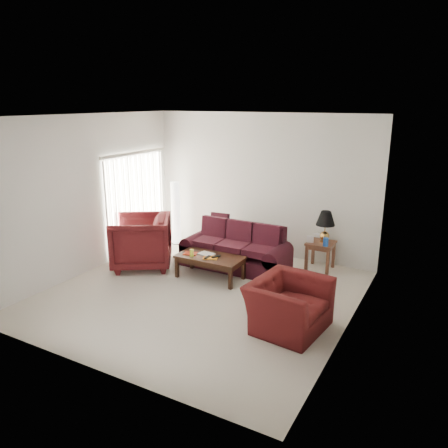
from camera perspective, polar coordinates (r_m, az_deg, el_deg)
name	(u,v)px	position (r m, az deg, el deg)	size (l,w,h in m)	color
floor	(200,294)	(7.66, -3.10, -9.11)	(5.00, 5.00, 0.00)	beige
blinds	(136,203)	(9.68, -11.36, 2.70)	(0.10, 2.00, 2.16)	silver
sofa	(235,247)	(8.64, 1.49, -3.04)	(2.12, 0.92, 0.87)	black
throw_pillow	(220,222)	(9.46, -0.57, 0.24)	(0.40, 0.12, 0.40)	black
end_table	(320,256)	(8.83, 12.45, -4.05)	(0.51, 0.51, 0.56)	brown
table_lamp	(325,227)	(8.69, 13.07, -0.34)	(0.37, 0.37, 0.62)	#CA8C3F
clock	(310,239)	(8.67, 11.19, -1.96)	(0.13, 0.05, 0.13)	white
blue_canister	(326,242)	(8.50, 13.15, -2.31)	(0.10, 0.10, 0.16)	#164093
picture_frame	(318,234)	(8.93, 12.21, -1.33)	(0.14, 0.02, 0.17)	white
floor_lamp	(176,213)	(10.09, -6.31, 1.45)	(0.24, 0.24, 1.47)	silver
armchair_left	(141,242)	(8.84, -10.80, -2.28)	(1.12, 1.15, 1.04)	#440F12
armchair_right	(289,305)	(6.52, 8.42, -10.42)	(1.13, 0.99, 0.73)	#471010
coffee_table	(210,267)	(8.22, -1.84, -5.65)	(1.25, 0.62, 0.44)	black
magazine_red	(191,253)	(8.28, -4.38, -3.86)	(0.25, 0.19, 0.01)	red
magazine_white	(206,254)	(8.24, -2.33, -3.93)	(0.29, 0.22, 0.02)	beige
magazine_orange	(211,257)	(8.06, -1.77, -4.39)	(0.27, 0.20, 0.02)	orange
remote_a	(207,257)	(8.02, -2.19, -4.34)	(0.05, 0.17, 0.02)	black
remote_b	(216,256)	(8.05, -1.06, -4.26)	(0.05, 0.18, 0.02)	black
yellow_glass	(192,253)	(8.14, -4.24, -3.78)	(0.08, 0.08, 0.13)	#E6F436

